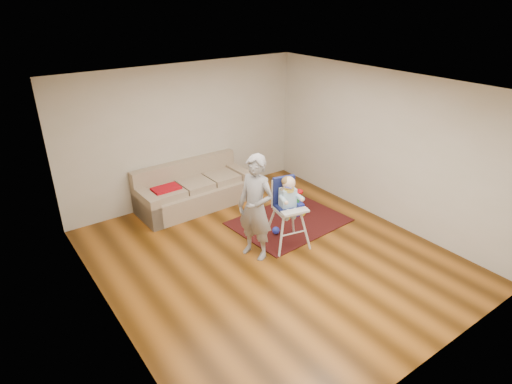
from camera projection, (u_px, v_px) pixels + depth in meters
ground at (270, 257)px, 6.88m from camera, size 5.50×5.50×0.00m
room_envelope at (251, 137)px, 6.46m from camera, size 5.04×5.52×2.72m
sofa at (194, 186)px, 8.32m from camera, size 2.24×0.97×0.86m
side_table at (151, 201)px, 8.16m from camera, size 0.48×0.48×0.48m
area_rug at (289, 222)px, 7.91m from camera, size 2.07×1.62×0.02m
ride_on_toy at (291, 203)px, 8.05m from camera, size 0.47×0.37×0.47m
toy_ball at (276, 230)px, 7.47m from camera, size 0.13×0.13×0.13m
high_chair at (288, 213)px, 6.97m from camera, size 0.69×0.69×1.25m
adult at (256, 208)px, 6.57m from camera, size 0.59×0.72×1.71m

